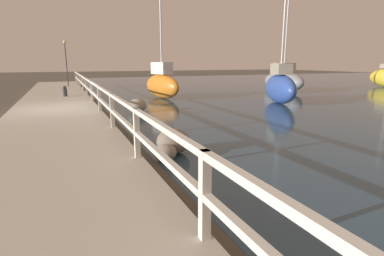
% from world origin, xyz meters
% --- Properties ---
extents(ground_plane, '(120.00, 120.00, 0.00)m').
position_xyz_m(ground_plane, '(0.00, 0.00, 0.00)').
color(ground_plane, '#4C473D').
extents(dock_walkway, '(3.26, 36.00, 0.31)m').
position_xyz_m(dock_walkway, '(0.00, 0.00, 0.16)').
color(dock_walkway, '#B2AD9E').
rests_on(dock_walkway, ground).
extents(railing, '(0.10, 32.50, 0.95)m').
position_xyz_m(railing, '(1.53, 0.00, 0.96)').
color(railing, silver).
rests_on(railing, dock_walkway).
extents(boulder_upstream, '(0.79, 0.71, 0.59)m').
position_xyz_m(boulder_upstream, '(2.58, -6.47, 0.30)').
color(boulder_upstream, slate).
rests_on(boulder_upstream, ground).
extents(boulder_water_edge, '(0.49, 0.44, 0.37)m').
position_xyz_m(boulder_water_edge, '(2.24, -6.89, 0.19)').
color(boulder_water_edge, gray).
rests_on(boulder_water_edge, ground).
extents(boulder_near_dock, '(0.78, 0.71, 0.59)m').
position_xyz_m(boulder_near_dock, '(3.18, -0.34, 0.29)').
color(boulder_near_dock, gray).
rests_on(boulder_near_dock, ground).
extents(mooring_bollard, '(0.23, 0.23, 0.55)m').
position_xyz_m(mooring_bollard, '(0.43, 4.53, 0.59)').
color(mooring_bollard, '#333338').
rests_on(mooring_bollard, dock_walkway).
extents(dock_lamp, '(0.24, 0.24, 3.33)m').
position_xyz_m(dock_lamp, '(0.76, 11.59, 2.67)').
color(dock_lamp, '#2D2D33').
rests_on(dock_lamp, dock_walkway).
extents(sailboat_gray, '(1.69, 4.10, 7.41)m').
position_xyz_m(sailboat_gray, '(14.97, 4.50, 0.83)').
color(sailboat_gray, gray).
rests_on(sailboat_gray, water_surface).
extents(sailboat_blue, '(2.14, 3.68, 6.21)m').
position_xyz_m(sailboat_blue, '(10.68, -0.34, 0.85)').
color(sailboat_blue, '#2D4C9E').
rests_on(sailboat_blue, water_surface).
extents(sailboat_orange, '(1.61, 3.59, 5.48)m').
position_xyz_m(sailboat_orange, '(5.74, 4.19, 0.86)').
color(sailboat_orange, orange).
rests_on(sailboat_orange, water_surface).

